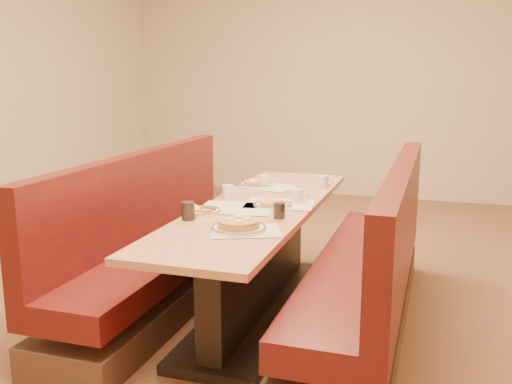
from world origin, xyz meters
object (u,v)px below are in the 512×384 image
(booth_left, at_px, (159,252))
(coffee_mug_a, at_px, (298,196))
(coffee_mug_d, at_px, (265,181))
(coffee_mug_c, at_px, (323,181))
(pancake_plate, at_px, (239,226))
(soda_tumbler_near, at_px, (188,211))
(diner_table, at_px, (259,261))
(eggs_plate, at_px, (201,211))
(soda_tumbler_mid, at_px, (279,211))
(coffee_mug_b, at_px, (228,191))
(booth_right, at_px, (371,274))

(booth_left, xyz_separation_m, coffee_mug_a, (0.95, 0.15, 0.44))
(coffee_mug_d, bearing_deg, coffee_mug_c, 26.62)
(pancake_plate, bearing_deg, soda_tumbler_near, 159.93)
(diner_table, xyz_separation_m, coffee_mug_c, (0.28, 0.72, 0.42))
(eggs_plate, height_order, soda_tumbler_mid, soda_tumbler_mid)
(soda_tumbler_mid, bearing_deg, eggs_plate, -177.56)
(diner_table, bearing_deg, coffee_mug_b, 148.90)
(pancake_plate, height_order, coffee_mug_d, coffee_mug_d)
(diner_table, relative_size, pancake_plate, 8.12)
(pancake_plate, relative_size, soda_tumbler_mid, 3.27)
(coffee_mug_a, height_order, soda_tumbler_near, soda_tumbler_near)
(pancake_plate, relative_size, eggs_plate, 1.28)
(booth_left, xyz_separation_m, coffee_mug_c, (1.01, 0.72, 0.43))
(booth_right, relative_size, eggs_plate, 10.38)
(coffee_mug_a, bearing_deg, coffee_mug_b, -173.77)
(booth_left, xyz_separation_m, coffee_mug_d, (0.59, 0.59, 0.43))
(soda_tumbler_near, relative_size, soda_tumbler_mid, 1.14)
(coffee_mug_b, distance_m, soda_tumbler_near, 0.64)
(booth_left, height_order, soda_tumbler_near, booth_left)
(diner_table, distance_m, coffee_mug_b, 0.53)
(eggs_plate, distance_m, soda_tumbler_mid, 0.49)
(coffee_mug_b, bearing_deg, coffee_mug_a, -2.01)
(eggs_plate, distance_m, soda_tumbler_near, 0.18)
(booth_right, relative_size, soda_tumbler_mid, 26.59)
(pancake_plate, xyz_separation_m, eggs_plate, (-0.36, 0.31, -0.01))
(booth_right, bearing_deg, pancake_plate, -137.01)
(booth_right, xyz_separation_m, soda_tumbler_mid, (-0.52, -0.28, 0.44))
(soda_tumbler_near, bearing_deg, coffee_mug_d, 82.66)
(booth_left, xyz_separation_m, pancake_plate, (0.81, -0.61, 0.41))
(pancake_plate, bearing_deg, coffee_mug_c, 81.49)
(booth_right, xyz_separation_m, coffee_mug_c, (-0.46, 0.72, 0.43))
(eggs_plate, relative_size, coffee_mug_b, 2.15)
(booth_right, height_order, coffee_mug_d, booth_right)
(booth_right, distance_m, coffee_mug_a, 0.69)
(coffee_mug_a, height_order, soda_tumbler_mid, soda_tumbler_mid)
(coffee_mug_c, relative_size, coffee_mug_d, 1.01)
(booth_right, bearing_deg, coffee_mug_a, 163.83)
(booth_left, distance_m, pancake_plate, 1.10)
(soda_tumbler_near, distance_m, soda_tumbler_mid, 0.53)
(coffee_mug_a, bearing_deg, soda_tumbler_near, -120.43)
(pancake_plate, xyz_separation_m, coffee_mug_d, (-0.22, 1.20, 0.02))
(eggs_plate, height_order, coffee_mug_d, coffee_mug_d)
(booth_left, bearing_deg, pancake_plate, -36.93)
(coffee_mug_d, bearing_deg, soda_tumbler_near, -87.81)
(soda_tumbler_mid, bearing_deg, coffee_mug_d, 112.37)
(booth_left, bearing_deg, booth_right, 0.00)
(coffee_mug_c, distance_m, soda_tumbler_mid, 1.00)
(pancake_plate, height_order, coffee_mug_b, coffee_mug_b)
(pancake_plate, bearing_deg, coffee_mug_d, 100.46)
(diner_table, relative_size, coffee_mug_b, 22.28)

